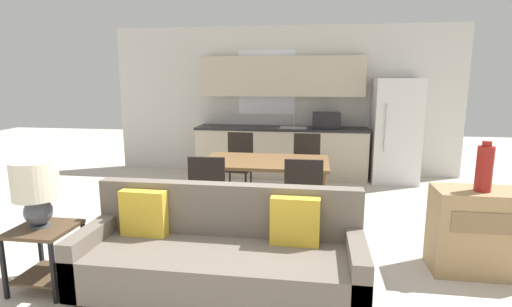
{
  "coord_description": "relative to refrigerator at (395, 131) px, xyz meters",
  "views": [
    {
      "loc": [
        0.62,
        -2.83,
        1.79
      ],
      "look_at": [
        -0.04,
        1.5,
        0.95
      ],
      "focal_mm": 28.0,
      "sensor_mm": 36.0,
      "label": 1
    }
  ],
  "objects": [
    {
      "name": "dining_chair_far_right",
      "position": [
        -1.46,
        -1.18,
        -0.37
      ],
      "size": [
        0.44,
        0.44,
        0.96
      ],
      "rotation": [
        0.0,
        0.0,
        0.05
      ],
      "color": "black",
      "rests_on": "ground_plane"
    },
    {
      "name": "side_table",
      "position": [
        -3.59,
        -4.18,
        -0.52
      ],
      "size": [
        0.48,
        0.48,
        0.55
      ],
      "color": "brown",
      "rests_on": "ground_plane"
    },
    {
      "name": "dining_chair_far_left",
      "position": [
        -2.5,
        -1.2,
        -0.37
      ],
      "size": [
        0.45,
        0.45,
        0.96
      ],
      "rotation": [
        0.0,
        0.0,
        -0.06
      ],
      "color": "black",
      "rests_on": "ground_plane"
    },
    {
      "name": "vase",
      "position": [
        0.14,
        -3.36,
        0.12
      ],
      "size": [
        0.14,
        0.14,
        0.45
      ],
      "color": "maroon",
      "rests_on": "credenza"
    },
    {
      "name": "credenza",
      "position": [
        0.21,
        -3.32,
        -0.49
      ],
      "size": [
        0.91,
        0.45,
        0.79
      ],
      "color": "tan",
      "rests_on": "ground_plane"
    },
    {
      "name": "dining_chair_near_left",
      "position": [
        -2.5,
        -2.92,
        -0.37
      ],
      "size": [
        0.45,
        0.45,
        0.96
      ],
      "rotation": [
        0.0,
        0.0,
        3.21
      ],
      "color": "black",
      "rests_on": "ground_plane"
    },
    {
      "name": "wall_back",
      "position": [
        -1.97,
        0.4,
        0.47
      ],
      "size": [
        6.4,
        0.07,
        2.7
      ],
      "color": "silver",
      "rests_on": "ground_plane"
    },
    {
      "name": "dining_table",
      "position": [
        -1.98,
        -2.04,
        -0.21
      ],
      "size": [
        1.63,
        0.96,
        0.73
      ],
      "color": "brown",
      "rests_on": "ground_plane"
    },
    {
      "name": "table_lamp",
      "position": [
        -3.63,
        -4.17,
        0.01
      ],
      "size": [
        0.37,
        0.37,
        0.57
      ],
      "color": "#4C515B",
      "rests_on": "side_table"
    },
    {
      "name": "kitchen_counter",
      "position": [
        -1.95,
        0.1,
        -0.04
      ],
      "size": [
        3.07,
        0.65,
        2.15
      ],
      "color": "beige",
      "rests_on": "ground_plane"
    },
    {
      "name": "refrigerator",
      "position": [
        0.0,
        0.0,
        0.0
      ],
      "size": [
        0.76,
        0.74,
        1.77
      ],
      "color": "white",
      "rests_on": "ground_plane"
    },
    {
      "name": "ground_plane",
      "position": [
        -1.96,
        -4.23,
        -0.88
      ],
      "size": [
        20.0,
        20.0,
        0.0
      ],
      "primitive_type": "plane",
      "color": "beige"
    },
    {
      "name": "couch",
      "position": [
        -2.08,
        -4.07,
        -0.54
      ],
      "size": [
        2.29,
        0.8,
        0.89
      ],
      "color": "#3D2D1E",
      "rests_on": "ground_plane"
    },
    {
      "name": "dining_chair_near_right",
      "position": [
        -1.46,
        -2.89,
        -0.37
      ],
      "size": [
        0.43,
        0.43,
        0.96
      ],
      "rotation": [
        0.0,
        0.0,
        3.16
      ],
      "color": "black",
      "rests_on": "ground_plane"
    }
  ]
}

